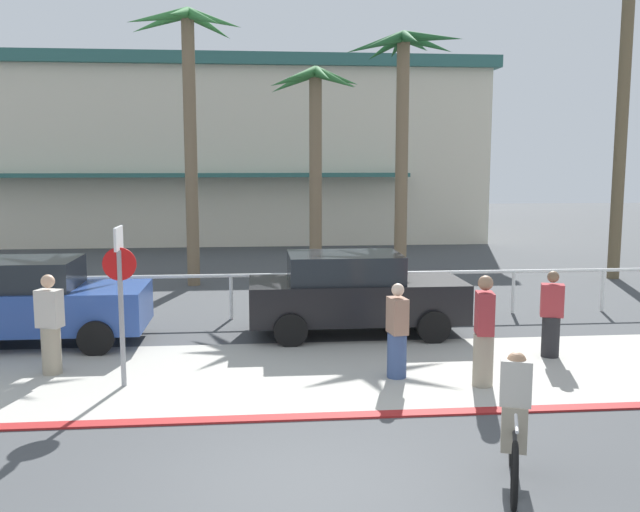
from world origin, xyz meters
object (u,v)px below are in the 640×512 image
(palm_tree_3, at_px, (188,81))
(cyclist_black_0, at_px, (514,421))
(palm_tree_4, at_px, (315,115))
(palm_tree_5, at_px, (403,92))
(pedestrian_0, at_px, (397,335))
(palm_tree_6, at_px, (627,35))
(stop_sign_bike_lane, at_px, (120,283))
(pedestrian_2, at_px, (50,329))
(pedestrian_3, at_px, (551,318))
(car_blue_1, at_px, (28,301))
(pedestrian_1, at_px, (484,335))
(car_black_2, at_px, (354,293))

(palm_tree_3, bearing_deg, cyclist_black_0, -70.20)
(palm_tree_4, xyz_separation_m, palm_tree_5, (2.43, -0.43, 0.62))
(palm_tree_3, height_order, palm_tree_5, palm_tree_3)
(pedestrian_0, bearing_deg, palm_tree_6, 46.74)
(stop_sign_bike_lane, distance_m, cyclist_black_0, 6.29)
(pedestrian_0, height_order, pedestrian_2, pedestrian_2)
(cyclist_black_0, bearing_deg, palm_tree_5, 84.02)
(palm_tree_6, relative_size, pedestrian_3, 6.32)
(stop_sign_bike_lane, distance_m, palm_tree_6, 16.89)
(pedestrian_0, bearing_deg, stop_sign_bike_lane, -179.46)
(pedestrian_2, height_order, pedestrian_3, pedestrian_2)
(palm_tree_6, distance_m, car_blue_1, 17.79)
(pedestrian_1, relative_size, pedestrian_2, 1.05)
(stop_sign_bike_lane, distance_m, pedestrian_3, 7.58)
(pedestrian_0, bearing_deg, pedestrian_2, 172.70)
(palm_tree_5, xyz_separation_m, cyclist_black_0, (-1.30, -12.42, -4.78))
(palm_tree_5, height_order, car_black_2, palm_tree_5)
(stop_sign_bike_lane, height_order, car_black_2, stop_sign_bike_lane)
(palm_tree_4, bearing_deg, pedestrian_3, -65.97)
(palm_tree_5, bearing_deg, pedestrian_3, -81.24)
(car_blue_1, height_order, pedestrian_3, car_blue_1)
(pedestrian_3, bearing_deg, pedestrian_1, -139.47)
(car_blue_1, relative_size, pedestrian_1, 2.45)
(pedestrian_1, xyz_separation_m, pedestrian_3, (1.77, 1.51, -0.10))
(pedestrian_2, bearing_deg, cyclist_black_0, -35.66)
(palm_tree_5, distance_m, pedestrian_3, 9.11)
(palm_tree_6, height_order, car_blue_1, palm_tree_6)
(palm_tree_3, height_order, pedestrian_0, palm_tree_3)
(palm_tree_3, distance_m, palm_tree_5, 6.00)
(palm_tree_5, distance_m, pedestrian_0, 10.04)
(palm_tree_3, bearing_deg, palm_tree_6, -0.12)
(palm_tree_4, distance_m, car_black_2, 7.24)
(car_black_2, relative_size, pedestrian_1, 2.45)
(palm_tree_6, relative_size, pedestrian_0, 6.36)
(car_black_2, bearing_deg, stop_sign_bike_lane, -143.25)
(palm_tree_4, xyz_separation_m, pedestrian_3, (3.62, -8.12, -4.12))
(palm_tree_4, distance_m, pedestrian_1, 10.60)
(palm_tree_3, distance_m, palm_tree_4, 3.65)
(palm_tree_3, height_order, pedestrian_1, palm_tree_3)
(palm_tree_5, bearing_deg, cyclist_black_0, -95.98)
(stop_sign_bike_lane, distance_m, pedestrian_1, 5.77)
(stop_sign_bike_lane, relative_size, pedestrian_3, 1.60)
(car_blue_1, bearing_deg, palm_tree_3, 67.95)
(stop_sign_bike_lane, bearing_deg, palm_tree_6, 35.23)
(palm_tree_3, height_order, car_blue_1, palm_tree_3)
(pedestrian_1, bearing_deg, pedestrian_3, 40.53)
(car_black_2, height_order, pedestrian_1, pedestrian_1)
(pedestrian_1, bearing_deg, palm_tree_4, 100.88)
(palm_tree_5, relative_size, pedestrian_0, 4.50)
(palm_tree_6, relative_size, pedestrian_1, 5.64)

